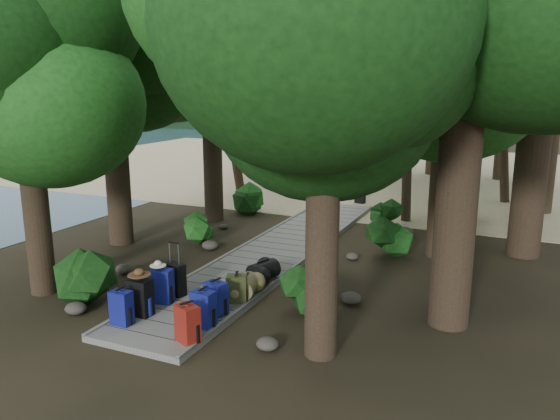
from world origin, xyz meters
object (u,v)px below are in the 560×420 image
at_px(backpack_right_b, 203,307).
at_px(kayak, 309,184).
at_px(backpack_left_a, 121,306).
at_px(backpack_right_d, 237,287).
at_px(backpack_left_c, 162,284).
at_px(duffel_right_black, 263,271).
at_px(backpack_right_a, 187,322).
at_px(sun_lounger, 441,193).
at_px(backpack_left_b, 140,295).
at_px(suitcase_on_boardwalk, 175,279).
at_px(duffel_right_khaki, 246,286).
at_px(backpack_right_c, 216,296).
at_px(lone_suitcase_on_sand, 360,195).

height_order(backpack_right_b, kayak, backpack_right_b).
xyz_separation_m(backpack_left_a, backpack_right_d, (1.40, 1.76, -0.04)).
height_order(backpack_left_c, duffel_right_black, backpack_left_c).
bearing_deg(backpack_right_a, kayak, 127.24).
relative_size(backpack_right_d, duffel_right_black, 0.88).
distance_m(kayak, sun_lounger, 5.63).
height_order(backpack_left_b, backpack_right_b, backpack_left_b).
xyz_separation_m(backpack_left_c, suitcase_on_boardwalk, (0.00, 0.44, -0.04)).
distance_m(duffel_right_khaki, duffel_right_black, 0.98).
distance_m(backpack_left_a, suitcase_on_boardwalk, 1.58).
xyz_separation_m(backpack_left_a, sun_lounger, (3.70, 13.72, -0.13)).
relative_size(duffel_right_khaki, suitcase_on_boardwalk, 0.95).
bearing_deg(backpack_right_c, backpack_right_a, -67.66).
bearing_deg(backpack_right_a, backpack_right_b, 120.76).
bearing_deg(sun_lounger, backpack_right_b, -94.59).
height_order(backpack_left_a, backpack_left_b, backpack_left_b).
height_order(lone_suitcase_on_sand, sun_lounger, sun_lounger).
distance_m(backpack_right_d, duffel_right_khaki, 0.35).
xyz_separation_m(duffel_right_black, sun_lounger, (2.34, 10.65, -0.00)).
bearing_deg(backpack_right_b, backpack_left_a, -156.11).
distance_m(backpack_left_b, backpack_right_c, 1.41).
bearing_deg(duffel_right_khaki, lone_suitcase_on_sand, 79.80).
distance_m(backpack_left_b, backpack_right_d, 1.87).
xyz_separation_m(backpack_left_a, backpack_right_a, (1.47, -0.11, 0.01)).
relative_size(duffel_right_khaki, duffel_right_black, 0.93).
relative_size(backpack_left_c, backpack_right_d, 1.25).
xyz_separation_m(backpack_left_a, duffel_right_khaki, (1.43, 2.09, -0.13)).
bearing_deg(backpack_right_d, backpack_right_c, -119.41).
xyz_separation_m(duffel_right_black, kayak, (-3.24, 11.35, -0.17)).
height_order(backpack_left_c, backpack_right_c, backpack_left_c).
relative_size(backpack_right_b, kayak, 0.26).
bearing_deg(backpack_left_b, backpack_right_c, 26.72).
relative_size(backpack_right_c, backpack_right_d, 1.13).
bearing_deg(kayak, backpack_right_d, -82.28).
bearing_deg(lone_suitcase_on_sand, backpack_right_d, -74.23).
bearing_deg(backpack_right_c, duffel_right_black, 103.80).
height_order(backpack_right_c, duffel_right_black, backpack_right_c).
bearing_deg(duffel_right_black, sun_lounger, 95.64).
relative_size(backpack_left_a, duffel_right_khaki, 1.09).
bearing_deg(backpack_right_d, backpack_left_a, -150.49).
relative_size(backpack_left_b, lone_suitcase_on_sand, 1.33).
distance_m(backpack_left_a, backpack_left_c, 1.14).
height_order(duffel_right_black, lone_suitcase_on_sand, lone_suitcase_on_sand).
bearing_deg(duffel_right_khaki, backpack_right_b, -104.09).
xyz_separation_m(backpack_left_a, suitcase_on_boardwalk, (0.07, 1.58, -0.01)).
height_order(backpack_left_b, suitcase_on_boardwalk, backpack_left_b).
xyz_separation_m(backpack_left_c, backpack_right_b, (1.33, -0.62, -0.01)).
relative_size(suitcase_on_boardwalk, kayak, 0.24).
distance_m(backpack_left_c, kayak, 13.43).
relative_size(backpack_right_d, kayak, 0.21).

